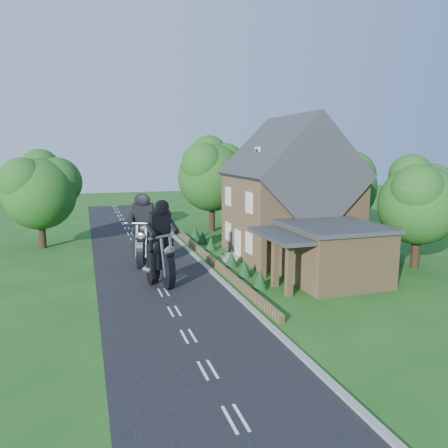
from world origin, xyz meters
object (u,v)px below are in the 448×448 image
object	(u,v)px
motorcycle_follow	(145,256)
garden_wall	(213,261)
motorcycle_lead	(161,274)
house	(290,197)
annex	(330,252)

from	to	relation	value
motorcycle_follow	garden_wall	bearing A→B (deg)	-161.91
garden_wall	motorcycle_lead	distance (m)	5.86
garden_wall	house	bearing A→B (deg)	9.17
house	motorcycle_follow	xyz separation A→B (m)	(-10.71, -0.21, -3.60)
annex	motorcycle_lead	xyz separation A→B (m)	(-9.82, 1.80, -1.02)
motorcycle_follow	annex	bearing A→B (deg)	174.89
garden_wall	motorcycle_lead	bearing A→B (deg)	-136.69
house	annex	size ratio (longest dim) A/B	1.45
annex	motorcycle_follow	xyz separation A→B (m)	(-10.09, 6.59, -1.03)
motorcycle_follow	motorcycle_lead	bearing A→B (deg)	121.30
garden_wall	motorcycle_lead	world-z (taller)	motorcycle_lead
house	motorcycle_lead	size ratio (longest dim) A/B	6.34
motorcycle_lead	garden_wall	bearing A→B (deg)	-166.63
garden_wall	annex	bearing A→B (deg)	-46.16
garden_wall	annex	xyz separation A→B (m)	(5.57, -5.80, 1.57)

